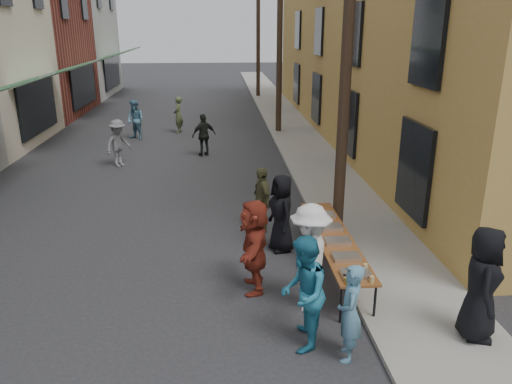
{
  "coord_description": "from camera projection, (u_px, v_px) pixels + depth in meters",
  "views": [
    {
      "loc": [
        1.54,
        -7.83,
        4.81
      ],
      "look_at": [
        2.32,
        2.55,
        1.3
      ],
      "focal_mm": 35.0,
      "sensor_mm": 36.0,
      "label": 1
    }
  ],
  "objects": [
    {
      "name": "guest_front_b",
      "position": [
        350.0,
        313.0,
        7.34
      ],
      "size": [
        0.49,
        0.64,
        1.54
      ],
      "primitive_type": "imported",
      "rotation": [
        0.0,
        0.0,
        -1.81
      ],
      "color": "teal",
      "rests_on": "ground"
    },
    {
      "name": "cup_stack",
      "position": [
        372.0,
        280.0,
        8.23
      ],
      "size": [
        0.08,
        0.08,
        0.12
      ],
      "primitive_type": "cylinder",
      "color": "tan",
      "rests_on": "serving_table"
    },
    {
      "name": "guest_front_d",
      "position": [
        310.0,
        258.0,
        8.63
      ],
      "size": [
        1.05,
        1.41,
        1.94
      ],
      "primitive_type": "imported",
      "rotation": [
        0.0,
        0.0,
        -1.86
      ],
      "color": "white",
      "rests_on": "ground"
    },
    {
      "name": "catering_tray_foil_d",
      "position": [
        330.0,
        227.0,
        10.39
      ],
      "size": [
        0.5,
        0.33,
        0.08
      ],
      "primitive_type": "cube",
      "color": "#B2B2B7",
      "rests_on": "serving_table"
    },
    {
      "name": "guest_front_c",
      "position": [
        303.0,
        294.0,
        7.58
      ],
      "size": [
        0.87,
        1.02,
        1.84
      ],
      "primitive_type": "imported",
      "rotation": [
        0.0,
        0.0,
        -1.78
      ],
      "color": "teal",
      "rests_on": "ground"
    },
    {
      "name": "utility_pole_far",
      "position": [
        258.0,
        29.0,
        33.21
      ],
      "size": [
        0.26,
        0.26,
        9.0
      ],
      "primitive_type": "cylinder",
      "color": "#2D2116",
      "rests_on": "ground"
    },
    {
      "name": "utility_pole_mid",
      "position": [
        280.0,
        32.0,
        21.87
      ],
      "size": [
        0.26,
        0.26,
        9.0
      ],
      "primitive_type": "cylinder",
      "color": "#2D2116",
      "rests_on": "ground"
    },
    {
      "name": "utility_pole_near",
      "position": [
        348.0,
        40.0,
        10.53
      ],
      "size": [
        0.26,
        0.26,
        9.0
      ],
      "primitive_type": "cylinder",
      "color": "#2D2116",
      "rests_on": "ground"
    },
    {
      "name": "condiment_jar_b",
      "position": [
        346.0,
        280.0,
        8.25
      ],
      "size": [
        0.07,
        0.07,
        0.08
      ],
      "primitive_type": "cylinder",
      "color": "#A57F26",
      "rests_on": "serving_table"
    },
    {
      "name": "passerby_left",
      "position": [
        118.0,
        143.0,
        17.55
      ],
      "size": [
        1.13,
        1.23,
        1.67
      ],
      "primitive_type": "imported",
      "rotation": [
        0.0,
        0.0,
        0.94
      ],
      "color": "slate",
      "rests_on": "ground"
    },
    {
      "name": "passerby_right",
      "position": [
        178.0,
        115.0,
        23.03
      ],
      "size": [
        0.51,
        0.67,
        1.66
      ],
      "primitive_type": "imported",
      "rotation": [
        0.0,
        0.0,
        4.52
      ],
      "color": "#4C5B35",
      "rests_on": "ground"
    },
    {
      "name": "catering_tray_foil_b",
      "position": [
        346.0,
        257.0,
        9.07
      ],
      "size": [
        0.5,
        0.33,
        0.08
      ],
      "primitive_type": "cube",
      "color": "#B2B2B7",
      "rests_on": "serving_table"
    },
    {
      "name": "guest_front_e",
      "position": [
        262.0,
        199.0,
        12.01
      ],
      "size": [
        0.63,
        1.01,
        1.6
      ],
      "primitive_type": "imported",
      "rotation": [
        0.0,
        0.0,
        -1.29
      ],
      "color": "brown",
      "rests_on": "ground"
    },
    {
      "name": "passerby_mid",
      "position": [
        204.0,
        135.0,
        18.96
      ],
      "size": [
        1.02,
        0.74,
        1.61
      ],
      "primitive_type": "imported",
      "rotation": [
        0.0,
        0.0,
        3.55
      ],
      "color": "black",
      "rests_on": "ground"
    },
    {
      "name": "catering_tray_sausage",
      "position": [
        356.0,
        274.0,
        8.46
      ],
      "size": [
        0.5,
        0.33,
        0.08
      ],
      "primitive_type": "cube",
      "color": "maroon",
      "rests_on": "serving_table"
    },
    {
      "name": "sidewalk",
      "position": [
        293.0,
        131.0,
        23.34
      ],
      "size": [
        2.2,
        60.0,
        0.1
      ],
      "primitive_type": "cube",
      "color": "gray",
      "rests_on": "ground"
    },
    {
      "name": "ground",
      "position": [
        136.0,
        310.0,
        8.83
      ],
      "size": [
        120.0,
        120.0,
        0.0
      ],
      "primitive_type": "plane",
      "color": "#28282B",
      "rests_on": "ground"
    },
    {
      "name": "server",
      "position": [
        482.0,
        284.0,
        7.66
      ],
      "size": [
        0.87,
        1.06,
        1.86
      ],
      "primitive_type": "imported",
      "rotation": [
        0.0,
        0.0,
        1.21
      ],
      "color": "black",
      "rests_on": "sidewalk"
    },
    {
      "name": "serving_table",
      "position": [
        334.0,
        239.0,
        10.04
      ],
      "size": [
        0.7,
        4.0,
        0.75
      ],
      "color": "brown",
      "rests_on": "ground"
    },
    {
      "name": "catering_tray_buns_end",
      "position": [
        323.0,
        215.0,
        11.06
      ],
      "size": [
        0.5,
        0.33,
        0.08
      ],
      "primitive_type": "cube",
      "color": "tan",
      "rests_on": "serving_table"
    },
    {
      "name": "condiment_jar_a",
      "position": [
        348.0,
        283.0,
        8.16
      ],
      "size": [
        0.07,
        0.07,
        0.08
      ],
      "primitive_type": "cylinder",
      "color": "#A57F26",
      "rests_on": "serving_table"
    },
    {
      "name": "passerby_far",
      "position": [
        135.0,
        120.0,
        21.68
      ],
      "size": [
        1.06,
        1.02,
        1.72
      ],
      "primitive_type": "imported",
      "rotation": [
        0.0,
        0.0,
        5.63
      ],
      "color": "teal",
      "rests_on": "ground"
    },
    {
      "name": "catering_tray_buns",
      "position": [
        338.0,
        241.0,
        9.73
      ],
      "size": [
        0.5,
        0.33,
        0.08
      ],
      "primitive_type": "cube",
      "color": "tan",
      "rests_on": "serving_table"
    },
    {
      "name": "building_ochre",
      "position": [
        441.0,
        19.0,
        21.25
      ],
      "size": [
        10.0,
        28.0,
        10.0
      ],
      "primitive_type": "cube",
      "color": "#AD903E",
      "rests_on": "ground"
    },
    {
      "name": "guest_queue_back",
      "position": [
        254.0,
        246.0,
        9.27
      ],
      "size": [
        0.61,
        1.7,
        1.81
      ],
      "primitive_type": "imported",
      "rotation": [
        0.0,
        0.0,
        -1.62
      ],
      "color": "maroon",
      "rests_on": "ground"
    },
    {
      "name": "guest_front_a",
      "position": [
        282.0,
        213.0,
        10.94
      ],
      "size": [
        0.77,
        0.97,
        1.75
      ],
      "primitive_type": "imported",
      "rotation": [
        0.0,
        0.0,
        -1.3
      ],
      "color": "black",
      "rests_on": "ground"
    },
    {
      "name": "condiment_jar_c",
      "position": [
        345.0,
        277.0,
        8.35
      ],
      "size": [
        0.07,
        0.07,
        0.08
      ],
      "primitive_type": "cylinder",
      "color": "#A57F26",
      "rests_on": "serving_table"
    }
  ]
}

